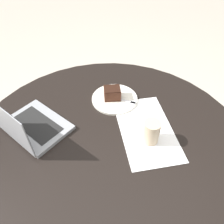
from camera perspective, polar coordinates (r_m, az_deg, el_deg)
ground_plane at (r=1.63m, az=-0.53°, el=-23.73°), size 12.00×12.00×0.00m
dining_table at (r=1.07m, az=-0.76°, el=-11.31°), size 1.26×1.26×0.75m
paper_document at (r=1.02m, az=8.85°, el=-4.39°), size 0.47×0.39×0.00m
plate at (r=1.16m, az=0.69°, el=3.47°), size 0.24×0.24×0.01m
cake_slice at (r=1.14m, az=0.06°, el=4.97°), size 0.09×0.10×0.06m
fork at (r=1.14m, az=2.95°, el=3.07°), size 0.04×0.17×0.00m
coffee_glass at (r=0.94m, az=10.19°, el=-5.22°), size 0.07×0.07×0.11m
laptop at (r=1.05m, az=-20.68°, el=-3.24°), size 0.33×0.36×0.22m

